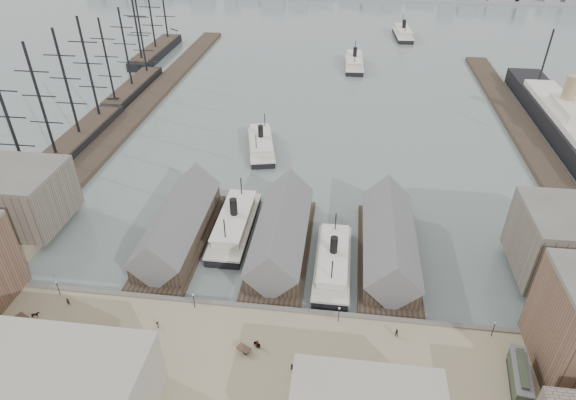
# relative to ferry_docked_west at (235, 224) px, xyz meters

# --- Properties ---
(ground) EXTENTS (900.00, 900.00, 0.00)m
(ground) POSITION_rel_ferry_docked_west_xyz_m (13.00, -22.54, -2.49)
(ground) COLOR slate
(ground) RESTS_ON ground
(quay) EXTENTS (180.00, 30.00, 2.00)m
(quay) POSITION_rel_ferry_docked_west_xyz_m (13.00, -42.54, -1.49)
(quay) COLOR gray
(quay) RESTS_ON ground
(seawall) EXTENTS (180.00, 1.20, 2.30)m
(seawall) POSITION_rel_ferry_docked_west_xyz_m (13.00, -27.74, -1.34)
(seawall) COLOR #59544C
(seawall) RESTS_ON ground
(west_wharf) EXTENTS (10.00, 220.00, 1.60)m
(west_wharf) POSITION_rel_ferry_docked_west_xyz_m (-55.00, 77.46, -1.69)
(west_wharf) COLOR #2D231C
(west_wharf) RESTS_ON ground
(east_wharf) EXTENTS (10.00, 180.00, 1.60)m
(east_wharf) POSITION_rel_ferry_docked_west_xyz_m (91.00, 67.46, -1.69)
(east_wharf) COLOR #2D231C
(east_wharf) RESTS_ON ground
(ferry_shed_west) EXTENTS (14.00, 42.00, 12.60)m
(ferry_shed_west) POSITION_rel_ferry_docked_west_xyz_m (-13.00, -5.67, 2.15)
(ferry_shed_west) COLOR #2D231C
(ferry_shed_west) RESTS_ON ground
(ferry_shed_center) EXTENTS (14.00, 42.00, 12.60)m
(ferry_shed_center) POSITION_rel_ferry_docked_west_xyz_m (13.00, -5.67, 2.15)
(ferry_shed_center) COLOR #2D231C
(ferry_shed_center) RESTS_ON ground
(ferry_shed_east) EXTENTS (14.00, 42.00, 12.60)m
(ferry_shed_east) POSITION_rel_ferry_docked_west_xyz_m (39.00, -5.67, 2.15)
(ferry_shed_east) COLOR #2D231C
(ferry_shed_east) RESTS_ON ground
(warehouse_west_back) EXTENTS (26.00, 20.00, 14.00)m
(warehouse_west_back) POSITION_rel_ferry_docked_west_xyz_m (-57.00, -4.54, 6.51)
(warehouse_west_back) COLOR #60564C
(warehouse_west_back) RESTS_ON west_land
(street_bldg_west) EXTENTS (30.00, 16.00, 12.00)m
(street_bldg_west) POSITION_rel_ferry_docked_west_xyz_m (-17.00, -54.54, 5.51)
(street_bldg_west) COLOR gray
(street_bldg_west) RESTS_ON quay
(lamp_post_far_w) EXTENTS (0.44, 0.44, 3.92)m
(lamp_post_far_w) POSITION_rel_ferry_docked_west_xyz_m (-32.00, -29.54, 2.23)
(lamp_post_far_w) COLOR black
(lamp_post_far_w) RESTS_ON quay
(lamp_post_near_w) EXTENTS (0.44, 0.44, 3.92)m
(lamp_post_near_w) POSITION_rel_ferry_docked_west_xyz_m (-2.00, -29.54, 2.23)
(lamp_post_near_w) COLOR black
(lamp_post_near_w) RESTS_ON quay
(lamp_post_near_e) EXTENTS (0.44, 0.44, 3.92)m
(lamp_post_near_e) POSITION_rel_ferry_docked_west_xyz_m (28.00, -29.54, 2.23)
(lamp_post_near_e) COLOR black
(lamp_post_near_e) RESTS_ON quay
(lamp_post_far_e) EXTENTS (0.44, 0.44, 3.92)m
(lamp_post_far_e) POSITION_rel_ferry_docked_west_xyz_m (58.00, -29.54, 2.23)
(lamp_post_far_e) COLOR black
(lamp_post_far_e) RESTS_ON quay
(ferry_docked_west) EXTENTS (8.91, 29.70, 10.61)m
(ferry_docked_west) POSITION_rel_ferry_docked_west_xyz_m (0.00, 0.00, 0.00)
(ferry_docked_west) COLOR black
(ferry_docked_west) RESTS_ON ground
(ferry_docked_east) EXTENTS (8.20, 27.34, 9.76)m
(ferry_docked_east) POSITION_rel_ferry_docked_west_xyz_m (26.00, -11.35, -0.20)
(ferry_docked_east) COLOR black
(ferry_docked_east) RESTS_ON ground
(ferry_open_near) EXTENTS (13.83, 27.96, 9.59)m
(ferry_open_near) POSITION_rel_ferry_docked_west_xyz_m (-1.14, 46.10, -0.24)
(ferry_open_near) COLOR black
(ferry_open_near) RESTS_ON ground
(ferry_open_mid) EXTENTS (9.53, 29.03, 10.28)m
(ferry_open_mid) POSITION_rel_ferry_docked_west_xyz_m (29.23, 138.58, -0.08)
(ferry_open_mid) COLOR black
(ferry_open_mid) RESTS_ON ground
(ferry_open_far) EXTENTS (10.94, 30.24, 10.60)m
(ferry_open_far) POSITION_rel_ferry_docked_west_xyz_m (56.84, 196.74, -0.00)
(ferry_open_far) COLOR black
(ferry_open_far) RESTS_ON ground
(sailing_ship_near) EXTENTS (9.58, 65.97, 39.37)m
(sailing_ship_near) POSITION_rel_ferry_docked_west_xyz_m (-64.31, 35.36, 0.40)
(sailing_ship_near) COLOR black
(sailing_ship_near) RESTS_ON ground
(sailing_ship_mid) EXTENTS (8.58, 49.58, 35.28)m
(sailing_ship_mid) POSITION_rel_ferry_docked_west_xyz_m (-65.31, 91.65, 0.04)
(sailing_ship_mid) COLOR black
(sailing_ship_mid) RESTS_ON ground
(sailing_ship_far) EXTENTS (9.89, 54.95, 40.67)m
(sailing_ship_far) POSITION_rel_ferry_docked_west_xyz_m (-74.25, 144.80, 0.45)
(sailing_ship_far) COLOR black
(sailing_ship_far) RESTS_ON ground
(ocean_steamer) EXTENTS (13.78, 100.72, 20.14)m
(ocean_steamer) POSITION_rel_ferry_docked_west_xyz_m (105.00, 76.24, 1.85)
(ocean_steamer) COLOR black
(ocean_steamer) RESTS_ON ground
(tram) EXTENTS (4.35, 11.23, 3.89)m
(tram) POSITION_rel_ferry_docked_west_xyz_m (60.07, -40.12, 1.51)
(tram) COLOR black
(tram) RESTS_ON quay
(horse_cart_left) EXTENTS (4.73, 3.18, 1.52)m
(horse_cart_left) POSITION_rel_ferry_docked_west_xyz_m (-34.14, -36.64, 0.30)
(horse_cart_left) COLOR black
(horse_cart_left) RESTS_ON quay
(horse_cart_center) EXTENTS (4.87, 3.39, 1.67)m
(horse_cart_center) POSITION_rel_ferry_docked_west_xyz_m (12.18, -38.57, 0.35)
(horse_cart_center) COLOR black
(horse_cart_center) RESTS_ON quay
(horse_cart_right) EXTENTS (4.74, 2.85, 1.43)m
(horse_cart_right) POSITION_rel_ferry_docked_west_xyz_m (28.59, -43.13, 0.27)
(horse_cart_right) COLOR black
(horse_cart_right) RESTS_ON quay
(pedestrian_0) EXTENTS (0.75, 0.61, 1.83)m
(pedestrian_0) POSITION_rel_ferry_docked_west_xyz_m (-28.60, -32.15, 0.43)
(pedestrian_0) COLOR black
(pedestrian_0) RESTS_ON quay
(pedestrian_1) EXTENTS (0.90, 0.96, 1.58)m
(pedestrian_1) POSITION_rel_ferry_docked_west_xyz_m (-26.82, -41.41, 0.30)
(pedestrian_1) COLOR black
(pedestrian_1) RESTS_ON quay
(pedestrian_2) EXTENTS (0.92, 1.17, 1.59)m
(pedestrian_2) POSITION_rel_ferry_docked_west_xyz_m (-7.75, -35.77, 0.31)
(pedestrian_2) COLOR black
(pedestrian_2) RESTS_ON quay
(pedestrian_3) EXTENTS (0.95, 1.00, 1.67)m
(pedestrian_3) POSITION_rel_ferry_docked_west_xyz_m (-9.65, -48.84, 0.35)
(pedestrian_3) COLOR black
(pedestrian_3) RESTS_ON quay
(pedestrian_4) EXTENTS (0.62, 0.89, 1.71)m
(pedestrian_4) POSITION_rel_ferry_docked_west_xyz_m (12.85, -38.00, 0.37)
(pedestrian_4) COLOR black
(pedestrian_4) RESTS_ON quay
(pedestrian_5) EXTENTS (0.77, 0.72, 1.70)m
(pedestrian_5) POSITION_rel_ferry_docked_west_xyz_m (20.05, -42.39, 0.37)
(pedestrian_5) COLOR black
(pedestrian_5) RESTS_ON quay
(pedestrian_6) EXTENTS (0.90, 0.71, 1.80)m
(pedestrian_6) POSITION_rel_ferry_docked_west_xyz_m (39.39, -31.82, 0.41)
(pedestrian_6) COLOR black
(pedestrian_6) RESTS_ON quay
(pedestrian_7) EXTENTS (1.12, 1.21, 1.64)m
(pedestrian_7) POSITION_rel_ferry_docked_west_xyz_m (38.72, -44.66, 0.33)
(pedestrian_7) COLOR black
(pedestrian_7) RESTS_ON quay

